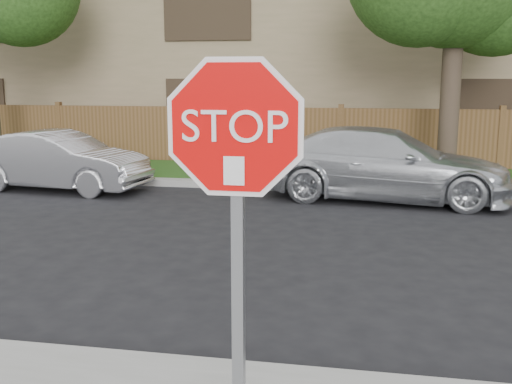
# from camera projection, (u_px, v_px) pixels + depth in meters

# --- Properties ---
(ground) EXTENTS (90.00, 90.00, 0.00)m
(ground) POSITION_uv_depth(u_px,v_px,m) (274.00, 374.00, 4.92)
(ground) COLOR black
(ground) RESTS_ON ground
(far_curb) EXTENTS (70.00, 0.30, 0.15)m
(far_curb) POSITION_uv_depth(u_px,v_px,m) (332.00, 188.00, 12.78)
(far_curb) COLOR gray
(far_curb) RESTS_ON ground
(grass_strip) EXTENTS (70.00, 3.00, 0.12)m
(grass_strip) POSITION_uv_depth(u_px,v_px,m) (336.00, 176.00, 14.37)
(grass_strip) COLOR #1E4714
(grass_strip) RESTS_ON ground
(fence) EXTENTS (70.00, 0.12, 1.60)m
(fence) POSITION_uv_depth(u_px,v_px,m) (340.00, 139.00, 15.78)
(fence) COLOR brown
(fence) RESTS_ON ground
(apartment_building) EXTENTS (35.20, 9.20, 7.20)m
(apartment_building) POSITION_uv_depth(u_px,v_px,m) (350.00, 44.00, 20.66)
(apartment_building) COLOR #857553
(apartment_building) RESTS_ON ground
(stop_sign) EXTENTS (1.01, 0.13, 2.55)m
(stop_sign) POSITION_uv_depth(u_px,v_px,m) (236.00, 188.00, 3.14)
(stop_sign) COLOR gray
(stop_sign) RESTS_ON sidewalk_near
(sedan_left) EXTENTS (3.98, 1.76, 1.27)m
(sedan_left) POSITION_uv_depth(u_px,v_px,m) (59.00, 161.00, 12.78)
(sedan_left) COLOR silver
(sedan_left) RESTS_ON ground
(sedan_right) EXTENTS (5.10, 2.55, 1.42)m
(sedan_right) POSITION_uv_depth(u_px,v_px,m) (384.00, 164.00, 11.80)
(sedan_right) COLOR silver
(sedan_right) RESTS_ON ground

